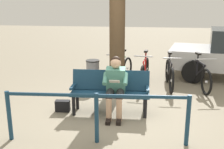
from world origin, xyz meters
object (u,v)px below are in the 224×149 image
Objects in this scene: bicycle_orange at (145,72)px; bench at (110,89)px; litter_bin at (93,74)px; bicycle_purple at (169,74)px; tree_trunk at (117,8)px; bicycle_green at (199,75)px; bicycle_blue at (121,71)px; person_reading at (115,84)px; handbag at (63,106)px.

bench is at bearing -12.15° from bicycle_orange.
bicycle_purple reaches higher than litter_bin.
bicycle_green is (-2.12, -0.47, -1.73)m from tree_trunk.
bicycle_purple reaches higher than bench.
bicycle_blue is (0.66, 0.00, 0.00)m from bicycle_orange.
person_reading is at bearing 115.49° from litter_bin.
person_reading is 2.29m from bicycle_orange.
bicycle_green is 1.44m from bicycle_orange.
tree_trunk is at bearing -121.20° from handbag.
bicycle_purple reaches higher than handbag.
bench reaches higher than litter_bin.
handbag is at bearing -67.45° from bicycle_green.
person_reading is at bearing 96.15° from tree_trunk.
person_reading is (-0.13, 0.16, 0.16)m from bench.
tree_trunk reaches higher than bicycle_blue.
bench is 2.06m from bicycle_blue.
handbag is 3.09m from bicycle_purple.
bench is 2.19× the size of litter_bin.
person_reading is 1.62× the size of litter_bin.
bicycle_purple is at bearing 82.80° from bicycle_orange.
bicycle_blue is at bearing -114.07° from handbag.
bench is 0.97× the size of bicycle_orange.
bicycle_orange is at bearing -107.02° from bicycle_green.
tree_trunk reaches higher than person_reading.
bicycle_purple is 1.00× the size of bicycle_orange.
bicycle_green is 0.99× the size of bicycle_orange.
bicycle_purple is (-2.31, -2.04, 0.24)m from handbag.
bicycle_purple is at bearing -101.28° from bicycle_green.
handbag is 2.69m from tree_trunk.
tree_trunk is at bearing 164.37° from litter_bin.
bicycle_green is 1.02× the size of bicycle_blue.
person_reading is at bearing -32.71° from bicycle_purple.
person_reading is at bearing 125.81° from bench.
bicycle_blue is at bearing -84.56° from bicycle_orange.
handbag is 0.18× the size of bicycle_purple.
person_reading is 0.29× the size of tree_trunk.
litter_bin is 0.46× the size of bicycle_blue.
tree_trunk is 1.97m from bicycle_orange.
bicycle_orange is at bearing -162.55° from litter_bin.
bench is 0.39× the size of tree_trunk.
bicycle_green is 0.99× the size of bicycle_purple.
litter_bin is 0.44× the size of bicycle_orange.
bicycle_green is at bearing 89.21° from bicycle_orange.
handbag is at bearing 4.62° from bench.
bench is at bearing -172.39° from handbag.
handbag is at bearing 58.80° from tree_trunk.
bicycle_green is (-2.08, -1.90, -0.15)m from bench.
tree_trunk is 2.78m from bicycle_green.
bicycle_orange reaches higher than handbag.
bicycle_green is (-1.95, -2.06, -0.31)m from person_reading.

